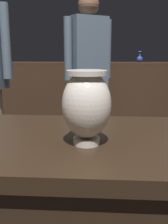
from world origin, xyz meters
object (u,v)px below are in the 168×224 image
at_px(vase_centerpiece, 87,105).
at_px(shelf_vase_right, 140,58).
at_px(shelf_vase_center, 95,52).
at_px(visitor_center_back, 88,71).

distance_m(vase_centerpiece, shelf_vase_right, 2.38).
xyz_separation_m(shelf_vase_right, shelf_vase_center, (-0.52, -0.02, 0.07)).
relative_size(shelf_vase_right, visitor_center_back, 0.08).
bearing_deg(shelf_vase_right, shelf_vase_center, -177.88).
relative_size(vase_centerpiece, shelf_vase_right, 1.89).
relative_size(shelf_vase_right, shelf_vase_center, 0.61).
xyz_separation_m(vase_centerpiece, visitor_center_back, (-0.07, 1.56, 0.00)).
bearing_deg(vase_centerpiece, shelf_vase_center, 90.53).
bearing_deg(shelf_vase_center, visitor_center_back, -93.56).
relative_size(vase_centerpiece, shelf_vase_center, 1.15).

